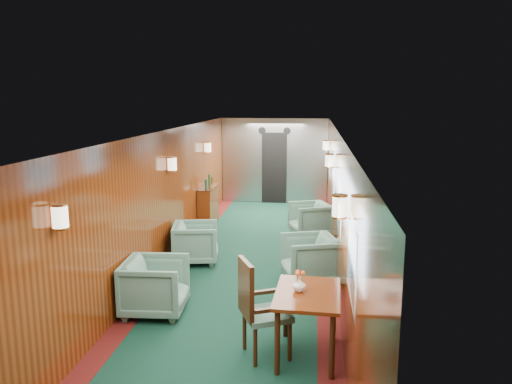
% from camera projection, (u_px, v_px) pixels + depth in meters
% --- Properties ---
extents(room, '(12.00, 12.10, 2.40)m').
position_uv_depth(room, '(246.00, 179.00, 8.26)').
color(room, '#0E3324').
rests_on(room, ground).
extents(bulkhead, '(2.98, 0.17, 2.39)m').
position_uv_depth(bulkhead, '(274.00, 161.00, 14.11)').
color(bulkhead, '#ACAFB4').
rests_on(bulkhead, ground).
extents(windows_right, '(0.02, 8.60, 0.80)m').
position_uv_depth(windows_right, '(336.00, 189.00, 8.37)').
color(windows_right, '#B1B3B8').
rests_on(windows_right, ground).
extents(wall_sconces, '(2.97, 7.97, 0.25)m').
position_uv_depth(wall_sconces, '(250.00, 165.00, 8.79)').
color(wall_sconces, beige).
rests_on(wall_sconces, ground).
extents(dining_table, '(0.78, 1.08, 0.79)m').
position_uv_depth(dining_table, '(307.00, 303.00, 5.70)').
color(dining_table, '#65290D').
rests_on(dining_table, ground).
extents(side_chair, '(0.68, 0.70, 1.18)m').
position_uv_depth(side_chair, '(257.00, 305.00, 5.69)').
color(side_chair, '#225047').
rests_on(side_chair, ground).
extents(credenza, '(0.32, 1.02, 1.19)m').
position_uv_depth(credenza, '(208.00, 205.00, 11.73)').
color(credenza, '#65290D').
rests_on(credenza, ground).
extents(flower_vase, '(0.20, 0.20, 0.16)m').
position_uv_depth(flower_vase, '(299.00, 285.00, 5.69)').
color(flower_vase, white).
rests_on(flower_vase, dining_table).
extents(armchair_left_near, '(0.90, 0.88, 0.78)m').
position_uv_depth(armchair_left_near, '(155.00, 286.00, 6.92)').
color(armchair_left_near, '#225047').
rests_on(armchair_left_near, ground).
extents(armchair_left_far, '(0.93, 0.91, 0.73)m').
position_uv_depth(armchair_left_far, '(196.00, 243.00, 9.07)').
color(armchair_left_far, '#225047').
rests_on(armchair_left_far, ground).
extents(armchair_right_near, '(1.04, 1.02, 0.76)m').
position_uv_depth(armchair_right_near, '(309.00, 259.00, 8.12)').
color(armchair_right_near, '#225047').
rests_on(armchair_right_near, ground).
extents(armchair_right_far, '(1.02, 1.01, 0.73)m').
position_uv_depth(armchair_right_far, '(310.00, 219.00, 10.83)').
color(armchair_right_far, '#225047').
rests_on(armchair_right_far, ground).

